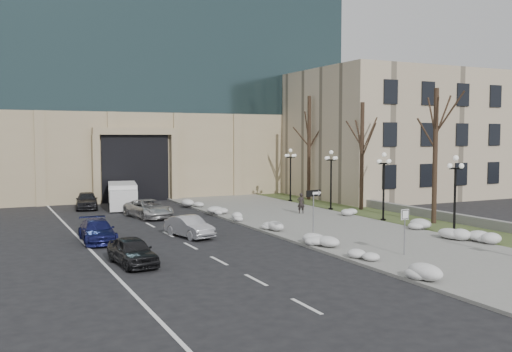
# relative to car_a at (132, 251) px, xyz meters

# --- Properties ---
(ground) EXTENTS (160.00, 160.00, 0.00)m
(ground) POSITION_rel_car_a_xyz_m (10.36, -6.90, -0.64)
(ground) COLOR black
(ground) RESTS_ON ground
(sidewalk) EXTENTS (9.00, 40.00, 0.12)m
(sidewalk) POSITION_rel_car_a_xyz_m (13.86, 7.10, -0.58)
(sidewalk) COLOR gray
(sidewalk) RESTS_ON ground
(curb) EXTENTS (0.30, 40.00, 0.14)m
(curb) POSITION_rel_car_a_xyz_m (9.36, 7.10, -0.57)
(curb) COLOR gray
(curb) RESTS_ON ground
(grass_strip) EXTENTS (4.00, 40.00, 0.10)m
(grass_strip) POSITION_rel_car_a_xyz_m (20.36, 7.10, -0.59)
(grass_strip) COLOR #3A4B25
(grass_strip) RESTS_ON ground
(stone_wall) EXTENTS (0.50, 30.00, 0.70)m
(stone_wall) POSITION_rel_car_a_xyz_m (22.36, 9.10, -0.29)
(stone_wall) COLOR gray
(stone_wall) RESTS_ON ground
(office_tower) EXTENTS (40.00, 24.70, 36.00)m
(office_tower) POSITION_rel_car_a_xyz_m (8.36, 36.69, 17.85)
(office_tower) COLOR tan
(office_tower) RESTS_ON ground
(classical_building) EXTENTS (22.00, 18.12, 12.00)m
(classical_building) POSITION_rel_car_a_xyz_m (32.36, 21.08, 5.36)
(classical_building) COLOR #BEAB8E
(classical_building) RESTS_ON ground
(car_a) EXTENTS (1.85, 3.88, 1.28)m
(car_a) POSITION_rel_car_a_xyz_m (0.00, 0.00, 0.00)
(car_a) COLOR black
(car_a) RESTS_ON ground
(car_b) EXTENTS (2.09, 3.94, 1.23)m
(car_b) POSITION_rel_car_a_xyz_m (4.70, 5.70, -0.02)
(car_b) COLOR #ACADB3
(car_b) RESTS_ON ground
(car_c) EXTENTS (1.88, 4.31, 1.23)m
(car_c) POSITION_rel_car_a_xyz_m (-0.39, 6.48, -0.02)
(car_c) COLOR navy
(car_c) RESTS_ON ground
(car_d) EXTENTS (2.98, 5.04, 1.32)m
(car_d) POSITION_rel_car_a_xyz_m (4.67, 14.48, 0.02)
(car_d) COLOR #B4B4B4
(car_d) RESTS_ON ground
(car_e) EXTENTS (2.29, 4.35, 1.41)m
(car_e) POSITION_rel_car_a_xyz_m (1.52, 21.56, 0.07)
(car_e) COLOR #28292D
(car_e) RESTS_ON ground
(pedestrian) EXTENTS (0.64, 0.52, 1.53)m
(pedestrian) POSITION_rel_car_a_xyz_m (15.28, 10.96, 0.25)
(pedestrian) COLOR black
(pedestrian) RESTS_ON sidewalk
(box_truck) EXTENTS (3.31, 6.59, 2.00)m
(box_truck) POSITION_rel_car_a_xyz_m (4.25, 20.86, 0.33)
(box_truck) COLOR silver
(box_truck) RESTS_ON ground
(one_way_sign) EXTENTS (1.10, 0.35, 2.92)m
(one_way_sign) POSITION_rel_car_a_xyz_m (10.43, 1.07, 1.77)
(one_way_sign) COLOR slate
(one_way_sign) RESTS_ON ground
(keep_sign) EXTENTS (0.50, 0.10, 2.34)m
(keep_sign) POSITION_rel_car_a_xyz_m (12.24, -4.11, 1.08)
(keep_sign) COLOR slate
(keep_sign) RESTS_ON ground
(snow_clump_a) EXTENTS (1.10, 1.60, 0.36)m
(snow_clump_a) POSITION_rel_car_a_xyz_m (9.66, -8.44, -0.34)
(snow_clump_a) COLOR silver
(snow_clump_a) RESTS_ON sidewalk
(snow_clump_b) EXTENTS (1.10, 1.60, 0.36)m
(snow_clump_b) POSITION_rel_car_a_xyz_m (9.81, -4.09, -0.34)
(snow_clump_b) COLOR silver
(snow_clump_b) RESTS_ON sidewalk
(snow_clump_c) EXTENTS (1.10, 1.60, 0.36)m
(snow_clump_c) POSITION_rel_car_a_xyz_m (9.80, -0.40, -0.34)
(snow_clump_c) COLOR silver
(snow_clump_c) RESTS_ON sidewalk
(snow_clump_d) EXTENTS (1.10, 1.60, 0.36)m
(snow_clump_d) POSITION_rel_car_a_xyz_m (9.97, 5.06, -0.34)
(snow_clump_d) COLOR silver
(snow_clump_d) RESTS_ON sidewalk
(snow_clump_e) EXTENTS (1.10, 1.60, 0.36)m
(snow_clump_e) POSITION_rel_car_a_xyz_m (9.51, 9.55, -0.34)
(snow_clump_e) COLOR silver
(snow_clump_e) RESTS_ON sidewalk
(snow_clump_f) EXTENTS (1.10, 1.60, 0.36)m
(snow_clump_f) POSITION_rel_car_a_xyz_m (9.51, 13.25, -0.34)
(snow_clump_f) COLOR silver
(snow_clump_f) RESTS_ON sidewalk
(snow_clump_g) EXTENTS (1.10, 1.60, 0.36)m
(snow_clump_g) POSITION_rel_car_a_xyz_m (9.52, 18.45, -0.34)
(snow_clump_g) COLOR silver
(snow_clump_g) RESTS_ON sidewalk
(snow_clump_h) EXTENTS (1.10, 1.60, 0.36)m
(snow_clump_h) POSITION_rel_car_a_xyz_m (18.17, -3.44, -0.34)
(snow_clump_h) COLOR silver
(snow_clump_h) RESTS_ON sidewalk
(snow_clump_i) EXTENTS (1.10, 1.60, 0.36)m
(snow_clump_i) POSITION_rel_car_a_xyz_m (18.08, 1.66, -0.34)
(snow_clump_i) COLOR silver
(snow_clump_i) RESTS_ON sidewalk
(snow_clump_j) EXTENTS (1.10, 1.60, 0.36)m
(snow_clump_j) POSITION_rel_car_a_xyz_m (17.97, 8.68, -0.34)
(snow_clump_j) COLOR silver
(snow_clump_j) RESTS_ON sidewalk
(snow_clump_k) EXTENTS (1.10, 1.60, 0.36)m
(snow_clump_k) POSITION_rel_car_a_xyz_m (17.77, -2.20, -0.34)
(snow_clump_k) COLOR silver
(snow_clump_k) RESTS_ON sidewalk
(snow_clump_l) EXTENTS (1.10, 1.60, 0.36)m
(snow_clump_l) POSITION_rel_car_a_xyz_m (9.69, 0.32, -0.34)
(snow_clump_l) COLOR silver
(snow_clump_l) RESTS_ON sidewalk
(lamppost_a) EXTENTS (1.18, 1.18, 4.76)m
(lamppost_a) POSITION_rel_car_a_xyz_m (18.66, -0.90, 2.43)
(lamppost_a) COLOR black
(lamppost_a) RESTS_ON ground
(lamppost_b) EXTENTS (1.18, 1.18, 4.76)m
(lamppost_b) POSITION_rel_car_a_xyz_m (18.66, 5.60, 2.43)
(lamppost_b) COLOR black
(lamppost_b) RESTS_ON ground
(lamppost_c) EXTENTS (1.18, 1.18, 4.76)m
(lamppost_c) POSITION_rel_car_a_xyz_m (18.66, 12.10, 2.43)
(lamppost_c) COLOR black
(lamppost_c) RESTS_ON ground
(lamppost_d) EXTENTS (1.18, 1.18, 4.76)m
(lamppost_d) POSITION_rel_car_a_xyz_m (18.66, 18.60, 2.43)
(lamppost_d) COLOR black
(lamppost_d) RESTS_ON ground
(tree_near) EXTENTS (3.20, 3.20, 9.00)m
(tree_near) POSITION_rel_car_a_xyz_m (20.86, 3.10, 5.19)
(tree_near) COLOR black
(tree_near) RESTS_ON ground
(tree_mid) EXTENTS (3.20, 3.20, 8.50)m
(tree_mid) POSITION_rel_car_a_xyz_m (20.86, 11.10, 4.86)
(tree_mid) COLOR black
(tree_mid) RESTS_ON ground
(tree_far) EXTENTS (3.20, 3.20, 9.50)m
(tree_far) POSITION_rel_car_a_xyz_m (20.86, 19.10, 5.51)
(tree_far) COLOR black
(tree_far) RESTS_ON ground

